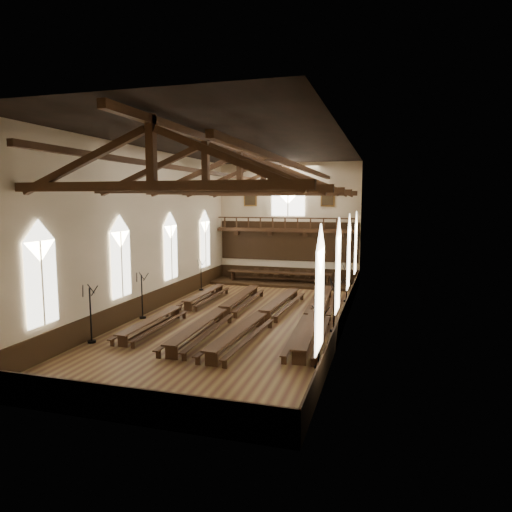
{
  "coord_description": "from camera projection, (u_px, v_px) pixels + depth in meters",
  "views": [
    {
      "loc": [
        8.13,
        -24.72,
        6.9
      ],
      "look_at": [
        0.52,
        1.5,
        3.55
      ],
      "focal_mm": 32.0,
      "sensor_mm": 36.0,
      "label": 1
    }
  ],
  "objects": [
    {
      "name": "candelabrum_right_mid",
      "position": [
        334.0,
        316.0,
        23.95
      ],
      "size": [
        0.76,
        0.87,
        2.84
      ],
      "color": "black",
      "rests_on": "ground"
    },
    {
      "name": "candelabrum_left_near",
      "position": [
        91.0,
        325.0,
        22.08
      ],
      "size": [
        0.81,
        0.88,
        2.88
      ],
      "color": "black",
      "rests_on": "ground"
    },
    {
      "name": "wainscot_band",
      "position": [
        240.0,
        309.0,
        26.58
      ],
      "size": [
        12.0,
        26.0,
        1.2
      ],
      "color": "black",
      "rests_on": "ground"
    },
    {
      "name": "refectory_row_c",
      "position": [
        263.0,
        315.0,
        25.36
      ],
      "size": [
        1.84,
        14.36,
        0.74
      ],
      "color": "#3D2513",
      "rests_on": "ground"
    },
    {
      "name": "candelabrum_left_mid",
      "position": [
        142.0,
        304.0,
        26.66
      ],
      "size": [
        0.74,
        0.84,
        2.74
      ],
      "color": "black",
      "rests_on": "ground"
    },
    {
      "name": "candelabrum_right_far",
      "position": [
        347.0,
        290.0,
        31.05
      ],
      "size": [
        0.82,
        0.79,
        2.72
      ],
      "color": "black",
      "rests_on": "ground"
    },
    {
      "name": "roof_trusses",
      "position": [
        240.0,
        177.0,
        25.66
      ],
      "size": [
        11.7,
        25.7,
        2.8
      ],
      "color": "#3D2513",
      "rests_on": "room_walls"
    },
    {
      "name": "ground",
      "position": [
        240.0,
        319.0,
        26.66
      ],
      "size": [
        26.0,
        26.0,
        0.0
      ],
      "primitive_type": "plane",
      "color": "brown",
      "rests_on": "ground"
    },
    {
      "name": "room_walls",
      "position": [
        240.0,
        208.0,
        25.87
      ],
      "size": [
        26.0,
        26.0,
        26.0
      ],
      "color": "beige",
      "rests_on": "ground"
    },
    {
      "name": "high_chairs",
      "position": [
        281.0,
        274.0,
        38.33
      ],
      "size": [
        4.92,
        0.43,
        0.92
      ],
      "color": "#3D2513",
      "rests_on": "dais"
    },
    {
      "name": "refectory_row_a",
      "position": [
        182.0,
        306.0,
        27.66
      ],
      "size": [
        1.38,
        13.6,
        0.66
      ],
      "color": "#3D2513",
      "rests_on": "ground"
    },
    {
      "name": "candelabrum_right_near",
      "position": [
        319.0,
        349.0,
        18.77
      ],
      "size": [
        0.78,
        0.77,
        2.62
      ],
      "color": "black",
      "rests_on": "ground"
    },
    {
      "name": "portraits",
      "position": [
        288.0,
        198.0,
        38.09
      ],
      "size": [
        7.75,
        0.09,
        1.45
      ],
      "color": "brown",
      "rests_on": "room_walls"
    },
    {
      "name": "refectory_row_d",
      "position": [
        317.0,
        313.0,
        25.79
      ],
      "size": [
        1.87,
        14.63,
        0.77
      ],
      "color": "#3D2513",
      "rests_on": "ground"
    },
    {
      "name": "high_table",
      "position": [
        279.0,
        274.0,
        37.52
      ],
      "size": [
        8.62,
        1.17,
        0.81
      ],
      "color": "#3D2513",
      "rests_on": "dais"
    },
    {
      "name": "side_windows",
      "position": [
        240.0,
        255.0,
        26.2
      ],
      "size": [
        11.85,
        19.8,
        4.5
      ],
      "color": "white",
      "rests_on": "room_walls"
    },
    {
      "name": "minstrels_gallery",
      "position": [
        287.0,
        236.0,
        38.25
      ],
      "size": [
        11.8,
        1.24,
        3.7
      ],
      "color": "#3D2513",
      "rests_on": "room_walls"
    },
    {
      "name": "candelabrum_left_far",
      "position": [
        201.0,
        281.0,
        35.02
      ],
      "size": [
        0.65,
        0.73,
        2.39
      ],
      "color": "black",
      "rests_on": "ground"
    },
    {
      "name": "end_window",
      "position": [
        288.0,
        196.0,
        38.07
      ],
      "size": [
        2.8,
        0.12,
        3.8
      ],
      "color": "white",
      "rests_on": "room_walls"
    },
    {
      "name": "dais",
      "position": [
        279.0,
        283.0,
        37.62
      ],
      "size": [
        11.4,
        3.07,
        0.2
      ],
      "primitive_type": "cube",
      "color": "black",
      "rests_on": "ground"
    },
    {
      "name": "refectory_row_b",
      "position": [
        222.0,
        311.0,
        26.33
      ],
      "size": [
        1.67,
        14.33,
        0.74
      ],
      "color": "#3D2513",
      "rests_on": "ground"
    }
  ]
}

